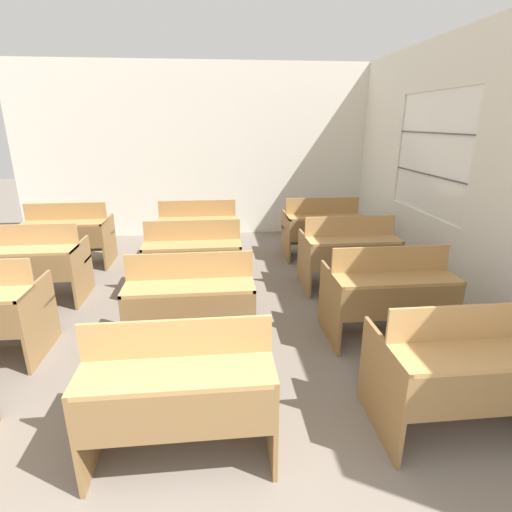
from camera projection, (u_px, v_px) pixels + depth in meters
wall_back at (196, 152)px, 7.01m from camera, size 6.17×0.06×2.96m
wall_right_with_window at (487, 176)px, 4.02m from camera, size 0.06×6.70×2.96m
bench_front_center at (180, 388)px, 2.41m from camera, size 1.11×0.69×0.91m
bench_front_right at (465, 369)px, 2.59m from camera, size 1.11×0.69×0.91m
bench_second_center at (191, 301)px, 3.57m from camera, size 1.11×0.69×0.91m
bench_second_right at (388, 293)px, 3.74m from camera, size 1.11×0.69×0.91m
bench_third_left at (30, 263)px, 4.52m from camera, size 1.11×0.69×0.91m
bench_third_center at (194, 258)px, 4.70m from camera, size 1.11×0.69×0.91m
bench_third_right at (349, 252)px, 4.90m from camera, size 1.11×0.69×0.91m
bench_back_left at (69, 234)px, 5.68m from camera, size 1.11×0.69×0.91m
bench_back_center at (198, 231)px, 5.86m from camera, size 1.11×0.69×0.91m
bench_back_right at (322, 227)px, 6.05m from camera, size 1.11×0.69×0.91m
wastepaper_bin at (355, 233)px, 6.84m from camera, size 0.30×0.30×0.35m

